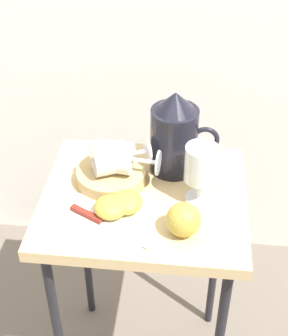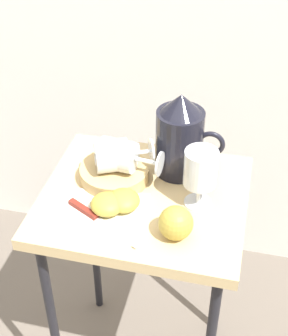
# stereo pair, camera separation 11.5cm
# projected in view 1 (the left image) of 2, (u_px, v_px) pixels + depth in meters

# --- Properties ---
(table) EXTENTS (0.48, 0.42, 0.68)m
(table) POSITION_uv_depth(u_px,v_px,m) (144.00, 221.00, 1.25)
(table) COLOR tan
(table) RESTS_ON ground_plane
(linen_napkin) EXTENTS (0.24, 0.19, 0.00)m
(linen_napkin) POSITION_uv_depth(u_px,v_px,m) (102.00, 219.00, 1.13)
(linen_napkin) COLOR silver
(linen_napkin) RESTS_ON table
(basket_tray) EXTENTS (0.17, 0.17, 0.03)m
(basket_tray) POSITION_uv_depth(u_px,v_px,m) (111.00, 176.00, 1.23)
(basket_tray) COLOR tan
(basket_tray) RESTS_ON table
(pitcher) EXTENTS (0.17, 0.11, 0.21)m
(pitcher) POSITION_uv_depth(u_px,v_px,m) (174.00, 139.00, 1.23)
(pitcher) COLOR black
(pitcher) RESTS_ON table
(wine_glass_upright) EXTENTS (0.08, 0.08, 0.15)m
(wine_glass_upright) POSITION_uv_depth(u_px,v_px,m) (201.00, 166.00, 1.13)
(wine_glass_upright) COLOR silver
(wine_glass_upright) RESTS_ON table
(wine_glass_tipped_near) EXTENTS (0.16, 0.09, 0.08)m
(wine_glass_tipped_near) POSITION_uv_depth(u_px,v_px,m) (116.00, 157.00, 1.19)
(wine_glass_tipped_near) COLOR silver
(wine_glass_tipped_near) RESTS_ON basket_tray
(wine_glass_tipped_far) EXTENTS (0.16, 0.12, 0.08)m
(wine_glass_tipped_far) POSITION_uv_depth(u_px,v_px,m) (111.00, 158.00, 1.19)
(wine_glass_tipped_far) COLOR silver
(wine_glass_tipped_far) RESTS_ON basket_tray
(apple_half_left) EXTENTS (0.07, 0.07, 0.04)m
(apple_half_left) POSITION_uv_depth(u_px,v_px,m) (111.00, 207.00, 1.13)
(apple_half_left) COLOR #B29938
(apple_half_left) RESTS_ON linen_napkin
(apple_half_right) EXTENTS (0.07, 0.07, 0.04)m
(apple_half_right) POSITION_uv_depth(u_px,v_px,m) (126.00, 202.00, 1.14)
(apple_half_right) COLOR #B29938
(apple_half_right) RESTS_ON linen_napkin
(apple_whole) EXTENTS (0.07, 0.07, 0.07)m
(apple_whole) POSITION_uv_depth(u_px,v_px,m) (183.00, 220.00, 1.07)
(apple_whole) COLOR #B29938
(apple_whole) RESTS_ON table
(knife) EXTENTS (0.19, 0.11, 0.01)m
(knife) POSITION_uv_depth(u_px,v_px,m) (97.00, 220.00, 1.12)
(knife) COLOR silver
(knife) RESTS_ON linen_napkin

